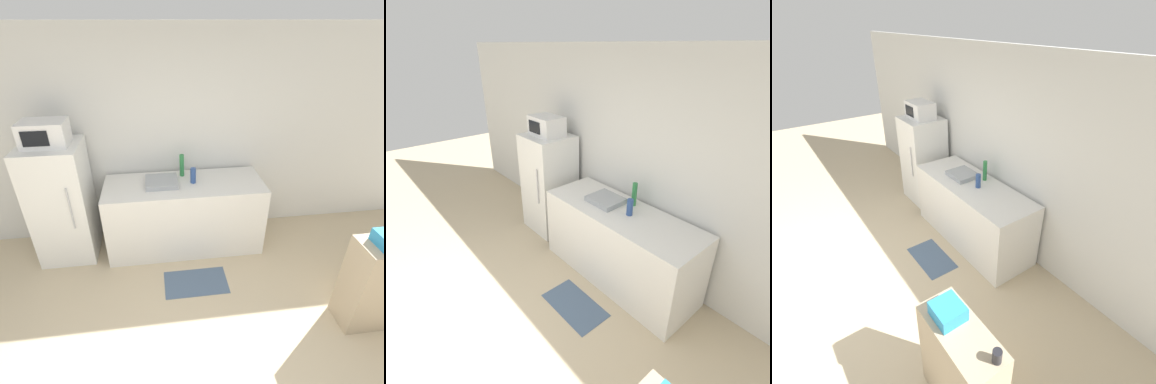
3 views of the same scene
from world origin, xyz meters
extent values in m
cube|color=silver|center=(0.00, 2.69, 1.30)|extent=(8.00, 0.06, 2.60)
cube|color=white|center=(-1.23, 2.30, 0.73)|extent=(0.64, 0.60, 1.46)
cylinder|color=#B7B7BC|center=(-1.05, 1.98, 0.84)|extent=(0.02, 0.02, 0.51)
cube|color=white|center=(-1.23, 2.30, 1.59)|extent=(0.46, 0.33, 0.26)
cube|color=black|center=(-1.28, 2.13, 1.59)|extent=(0.25, 0.01, 0.16)
cube|color=silver|center=(0.21, 2.27, 0.45)|extent=(1.91, 0.70, 0.91)
cube|color=#9EA3A8|center=(-0.06, 2.29, 0.94)|extent=(0.38, 0.33, 0.06)
cylinder|color=#2D7F42|center=(0.21, 2.48, 1.05)|extent=(0.06, 0.06, 0.28)
cylinder|color=#2D4C8C|center=(0.32, 2.28, 1.00)|extent=(0.07, 0.07, 0.19)
cube|color=slate|center=(0.25, 1.55, 0.00)|extent=(0.71, 0.40, 0.01)
camera|label=1|loc=(-0.11, -0.85, 2.62)|focal=28.00mm
camera|label=2|loc=(2.10, 0.04, 2.58)|focal=28.00mm
camera|label=3|loc=(3.02, 0.14, 2.84)|focal=28.00mm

